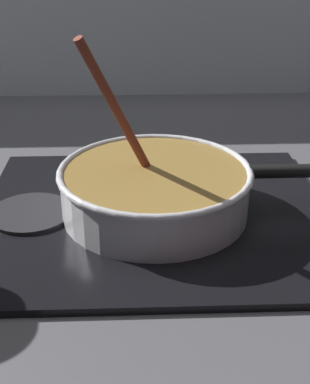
# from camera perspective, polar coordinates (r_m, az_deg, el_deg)

# --- Properties ---
(ground) EXTENTS (2.40, 1.60, 0.04)m
(ground) POSITION_cam_1_polar(r_m,az_deg,el_deg) (0.82, 2.58, -6.91)
(ground) COLOR #4C4C51
(hob_plate) EXTENTS (0.56, 0.48, 0.01)m
(hob_plate) POSITION_cam_1_polar(r_m,az_deg,el_deg) (0.88, 0.00, -2.47)
(hob_plate) COLOR black
(hob_plate) RESTS_ON ground
(burner_ring) EXTENTS (0.21, 0.21, 0.01)m
(burner_ring) POSITION_cam_1_polar(r_m,az_deg,el_deg) (0.87, 0.00, -1.90)
(burner_ring) COLOR #592D0C
(burner_ring) RESTS_ON hob_plate
(spare_burner) EXTENTS (0.13, 0.13, 0.01)m
(spare_burner) POSITION_cam_1_polar(r_m,az_deg,el_deg) (0.89, -12.92, -2.15)
(spare_burner) COLOR #262628
(spare_burner) RESTS_ON hob_plate
(cooking_pan) EXTENTS (0.43, 0.31, 0.29)m
(cooking_pan) POSITION_cam_1_polar(r_m,az_deg,el_deg) (0.86, 0.06, 0.31)
(cooking_pan) COLOR silver
(cooking_pan) RESTS_ON hob_plate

